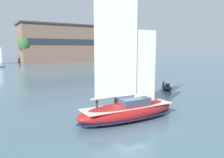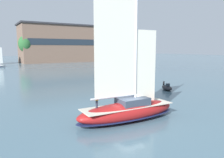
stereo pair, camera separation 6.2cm
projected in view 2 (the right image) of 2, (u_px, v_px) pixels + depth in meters
ground_plane at (128, 120)px, 21.27m from camera, size 400.00×400.00×0.00m
waterfront_building at (61, 43)px, 112.04m from camera, size 40.21×18.29×18.73m
tree_shore_left at (25, 44)px, 97.71m from camera, size 6.14×6.14×12.64m
sailboat_main at (128, 109)px, 21.12m from camera, size 10.74×3.30×14.64m
sailboat_moored_outer_mooring at (118, 71)px, 61.82m from camera, size 6.87×4.13×9.15m
motor_tender at (167, 88)px, 36.57m from camera, size 2.50×3.50×1.25m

